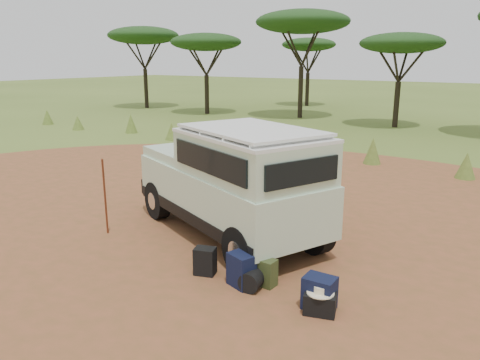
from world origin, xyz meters
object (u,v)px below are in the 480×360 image
Objects in this scene: safari_vehicle at (233,184)px; duffel_navy at (319,293)px; backpack_black at (205,261)px; backpack_olive at (266,273)px; hard_case at (320,303)px; walking_staff at (105,197)px; backpack_navy at (241,270)px.

duffel_navy is (2.68, -1.65, -0.86)m from safari_vehicle.
backpack_black is 2.05m from duffel_navy.
backpack_olive is 1.02× the size of hard_case.
walking_staff is at bearing -178.08° from backpack_olive.
backpack_olive is at bearing -51.05° from walking_staff.
backpack_black is at bearing -165.49° from backpack_olive.
backpack_black is 2.12m from hard_case.
walking_staff reaches higher than backpack_black.
duffel_navy is at bearing -17.77° from backpack_black.
walking_staff is 4.83m from duffel_navy.
safari_vehicle is 2.57m from walking_staff.
safari_vehicle reaches higher than backpack_olive.
duffel_navy is at bearing 103.01° from hard_case.
safari_vehicle is 10.68× the size of backpack_black.
duffel_navy is at bearing 19.81° from backpack_navy.
duffel_navy is (2.05, 0.04, 0.01)m from backpack_black.
backpack_navy is 1.10× the size of duffel_navy.
walking_staff is at bearing 158.43° from hard_case.
backpack_black is 1.07m from backpack_olive.
backpack_navy is 1.39m from hard_case.
backpack_black reaches higher than hard_case.
walking_staff reaches higher than backpack_olive.
safari_vehicle is 3.02× the size of walking_staff.
walking_staff is at bearing -166.56° from backpack_navy.
walking_staff is 3.33× the size of duffel_navy.
hard_case is at bearing -20.65° from backpack_black.
duffel_navy reaches higher than hard_case.
hard_case is at bearing -10.20° from safari_vehicle.
backpack_navy is (3.47, -0.27, -0.55)m from walking_staff.
duffel_navy is at bearing -53.08° from walking_staff.
duffel_navy is at bearing -7.62° from backpack_olive.
backpack_black is 0.94× the size of duffel_navy.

